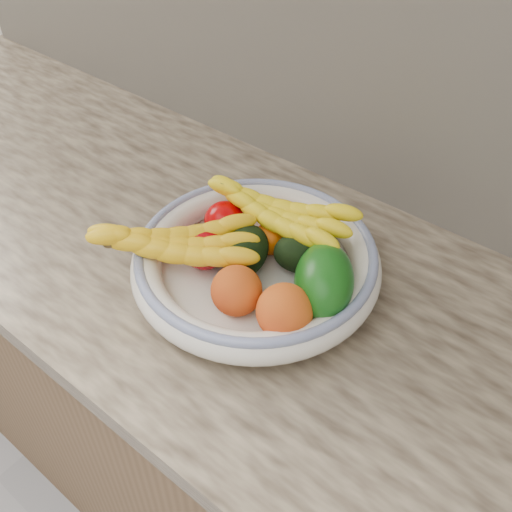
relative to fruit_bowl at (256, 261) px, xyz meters
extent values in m
cube|color=brown|center=(0.00, 0.02, -0.52)|extent=(2.40, 0.62, 0.86)
cube|color=tan|center=(0.00, 0.02, -0.07)|extent=(2.44, 0.66, 0.04)
cube|color=beige|center=(0.00, 0.33, 0.20)|extent=(2.40, 0.02, 0.50)
cylinder|color=white|center=(0.00, 0.00, -0.04)|extent=(0.13, 0.13, 0.02)
cylinder|color=white|center=(0.00, 0.00, -0.03)|extent=(0.32, 0.32, 0.01)
torus|color=white|center=(0.00, 0.00, 0.00)|extent=(0.39, 0.39, 0.05)
torus|color=#32458F|center=(0.00, 0.00, 0.02)|extent=(0.37, 0.37, 0.02)
ellipsoid|color=#F65E05|center=(-0.04, 0.10, 0.01)|extent=(0.07, 0.07, 0.05)
ellipsoid|color=#E66504|center=(0.01, 0.11, 0.01)|extent=(0.07, 0.07, 0.05)
ellipsoid|color=#EB6304|center=(-0.01, 0.05, 0.01)|extent=(0.07, 0.07, 0.05)
ellipsoid|color=#B20002|center=(-0.09, 0.03, 0.01)|extent=(0.09, 0.09, 0.06)
ellipsoid|color=#9F0006|center=(-0.07, -0.04, 0.01)|extent=(0.09, 0.09, 0.07)
ellipsoid|color=black|center=(-0.02, -0.01, 0.02)|extent=(0.10, 0.12, 0.07)
ellipsoid|color=black|center=(0.06, 0.05, 0.02)|extent=(0.12, 0.11, 0.07)
ellipsoid|color=#0E4C0E|center=(0.12, 0.01, 0.03)|extent=(0.17, 0.17, 0.12)
ellipsoid|color=orange|center=(0.03, -0.08, 0.02)|extent=(0.09, 0.09, 0.08)
ellipsoid|color=orange|center=(0.11, -0.07, 0.02)|extent=(0.08, 0.08, 0.08)
camera|label=1|loc=(0.41, -0.50, 0.61)|focal=40.00mm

